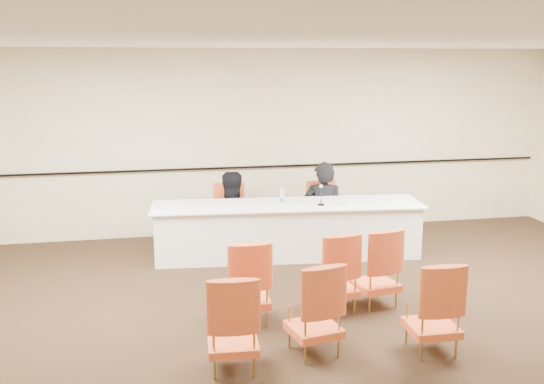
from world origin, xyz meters
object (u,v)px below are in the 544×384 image
Objects in this scene: drinking_glass at (298,201)px; aud_chair_front_left at (247,281)px; panelist_main_chair at (323,213)px; coffee_cup at (347,200)px; aud_chair_back_mid at (314,307)px; panelist_second at (230,226)px; aud_chair_front_right at (376,266)px; panelist_second_chair at (230,216)px; microphone at (321,196)px; water_bottle at (282,196)px; aud_chair_back_left at (233,321)px; panelist_main at (323,217)px; aud_chair_front_mid at (334,271)px; panel_table at (288,230)px; aud_chair_back_right at (433,306)px.

drinking_glass is 2.38m from aud_chair_front_left.
panelist_main_chair is 1.00× the size of aud_chair_front_left.
aud_chair_front_left reaches higher than drinking_glass.
aud_chair_back_mid is at bearing -113.86° from coffee_cup.
panelist_second is at bearing 142.44° from drinking_glass.
aud_chair_front_right is at bearing 105.18° from panelist_second.
aud_chair_front_left is (-0.16, -2.80, 0.00)m from panelist_second_chair.
microphone reaches higher than coffee_cup.
aud_chair_back_mid is at bearing -96.09° from water_bottle.
panelist_second is 6.04× the size of microphone.
panelist_main is at bearing 66.43° from aud_chair_back_left.
panelist_main_chair is 1.00× the size of aud_chair_front_mid.
panel_table is 3.02m from aud_chair_back_mid.
panelist_main is 1.46m from panelist_second.
coffee_cup is at bearing -16.03° from drinking_glass.
aud_chair_front_left is (-1.37, -1.97, -0.45)m from microphone.
panelist_main_chair is at bearing 162.51° from panelist_second.
panel_table is at bearing 70.85° from aud_chair_back_mid.
aud_chair_back_mid is (-0.85, -2.81, -0.45)m from microphone.
panel_table is 4.11× the size of aud_chair_front_right.
panelist_main is 0.89m from microphone.
panelist_main is 12.35× the size of coffee_cup.
microphone is 0.38m from coffee_cup.
coffee_cup is 3.03m from aud_chair_back_mid.
water_bottle reaches higher than aud_chair_back_left.
panelist_main_chair and aud_chair_front_left have the same top height.
panelist_main is 1.85× the size of aud_chair_back_left.
panelist_main reaches higher than panelist_second_chair.
aud_chair_back_right is at bearing 3.14° from aud_chair_back_left.
panelist_main is 1.03× the size of panelist_second.
aud_chair_front_mid is at bearing 93.41° from panelist_main.
panel_table is 39.03× the size of drinking_glass.
water_bottle is at bearing 166.55° from drinking_glass.
panel_table is 13.85× the size of microphone.
aud_chair_back_right is at bearing -70.07° from microphone.
panelist_second_chair is 3.65m from aud_chair_back_mid.
drinking_glass is 0.11× the size of aud_chair_back_mid.
panelist_main is 17.59× the size of drinking_glass.
drinking_glass is at bearing -32.56° from panelist_second_chair.
panelist_second_chair is 1.03m from water_bottle.
aud_chair_back_right reaches higher than drinking_glass.
aud_chair_back_right is at bearing -95.63° from aud_chair_front_right.
water_bottle is 0.93m from coffee_cup.
panelist_main_chair is 2.49m from aud_chair_front_right.
aud_chair_back_mid is at bearing 83.24° from panelist_second.
aud_chair_front_right is (0.52, 0.07, 0.00)m from aud_chair_front_mid.
aud_chair_back_right is at bearing -71.88° from panel_table.
panel_table is at bearing -0.79° from water_bottle.
coffee_cup is at bearing 47.94° from aud_chair_front_left.
aud_chair_back_mid is 1.00× the size of aud_chair_back_right.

